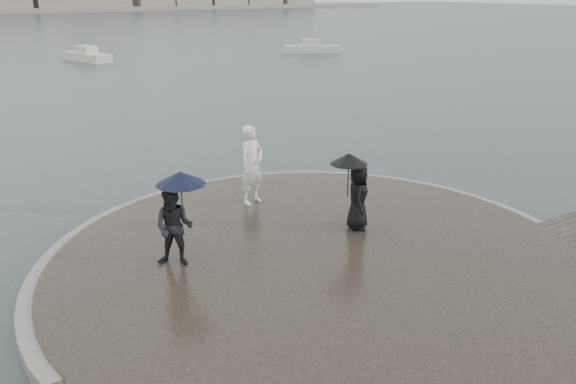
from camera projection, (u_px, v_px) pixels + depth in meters
ground at (430, 347)px, 9.96m from camera, size 400.00×400.00×0.00m
kerb_ring at (318, 262)px, 12.71m from camera, size 12.50×12.50×0.32m
quay_tip at (318, 261)px, 12.70m from camera, size 11.90×11.90×0.36m
statue at (252, 165)px, 15.32m from camera, size 0.93×0.76×2.19m
visitor_left at (176, 215)px, 11.85m from camera, size 1.32×1.16×2.04m
visitor_right at (356, 188)px, 13.65m from camera, size 1.17×1.05×1.95m
boats at (58, 61)px, 46.20m from camera, size 42.02×33.83×1.50m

